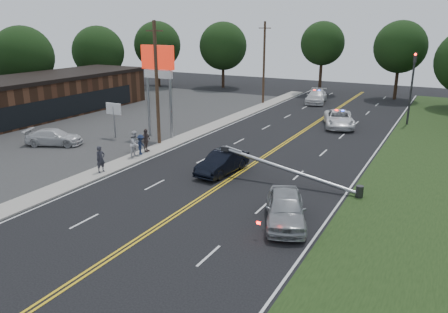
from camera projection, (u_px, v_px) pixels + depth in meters
The scene contains 26 objects.
ground at pixel (166, 221), 22.48m from camera, with size 120.00×120.00×0.00m, color black.
parking_lot at pixel (50, 135), 39.93m from camera, with size 25.00×60.00×0.01m, color #2D2D2D.
sidewalk at pixel (153, 151), 34.68m from camera, with size 1.80×70.00×0.12m, color #9C978D.
centerline_yellow at pixel (248, 167), 30.90m from camera, with size 0.36×80.00×0.00m, color gold.
pharmacy_building at pixel (26, 98), 46.26m from camera, with size 8.40×30.40×4.30m.
pylon_sign at pixel (158, 69), 37.26m from camera, with size 3.20×0.35×8.00m.
small_sign at pixel (114, 112), 38.23m from camera, with size 1.60×0.14×3.10m.
traffic_signal at pixel (412, 82), 42.79m from camera, with size 0.28×0.41×7.05m.
fallen_streetlight at pixel (296, 172), 27.06m from camera, with size 9.36×0.44×1.91m.
utility_pole_mid at pixel (157, 84), 35.25m from camera, with size 1.60×0.28×10.00m.
utility_pole_far at pixel (264, 63), 53.80m from camera, with size 1.60×0.28×10.00m.
tree_2 at pixel (23, 57), 54.48m from camera, with size 7.53×7.53×9.55m.
tree_3 at pixel (98, 52), 64.60m from camera, with size 7.57×7.57×9.47m.
tree_4 at pixel (157, 45), 68.53m from camera, with size 7.29×7.29×10.13m.
tree_5 at pixel (223, 46), 67.33m from camera, with size 7.32×7.32×10.05m.
tree_6 at pixel (322, 43), 61.28m from camera, with size 6.09×6.09×10.10m.
tree_7 at pixel (400, 47), 56.56m from camera, with size 6.73×6.73×10.19m.
crashed_sedan at pixel (222, 162), 29.48m from camera, with size 1.60×4.59×1.51m, color black.
waiting_sedan at pixel (285, 208), 21.99m from camera, with size 1.96×4.87×1.66m, color #96999D.
parked_car at pixel (54, 137), 36.35m from camera, with size 1.90×4.67×1.35m, color silver.
emergency_a at pixel (339, 119), 42.66m from camera, with size 2.67×5.78×1.61m, color white.
emergency_b at pixel (316, 97), 55.47m from camera, with size 2.31×5.67×1.65m, color silver.
bystander_a at pixel (101, 159), 29.28m from camera, with size 0.66×0.43×1.81m, color #2A2A33.
bystander_b at pixel (135, 144), 32.67m from camera, with size 0.97×0.75×1.99m, color silver.
bystander_c at pixel (141, 145), 33.26m from camera, with size 1.01×0.58×1.56m, color #1A2542.
bystander_d at pixel (146, 140), 33.96m from camera, with size 1.07×0.45×1.83m, color #544643.
Camera 1 is at (12.32, -16.68, 9.77)m, focal length 35.00 mm.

